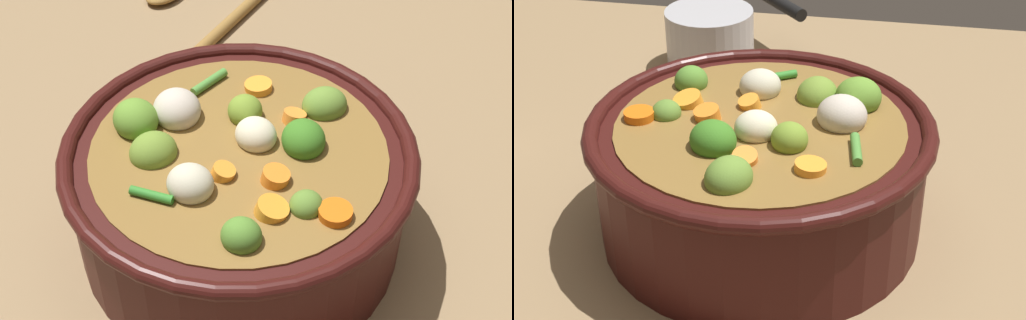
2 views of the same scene
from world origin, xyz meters
The scene contains 3 objects.
ground_plane centered at (0.00, 0.00, 0.00)m, with size 1.10×1.10×0.00m, color #8C704C.
cooking_pot centered at (0.00, 0.00, 0.06)m, with size 0.32×0.32×0.14m.
small_saucepan centered at (0.35, 0.14, 0.04)m, with size 0.18×0.18×0.08m.
Camera 2 is at (-0.59, -0.12, 0.45)m, focal length 54.25 mm.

